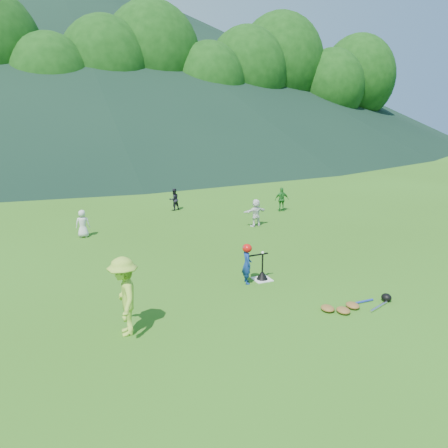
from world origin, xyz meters
The scene contains 15 objects.
ground centered at (0.00, 0.00, 0.00)m, with size 120.00×120.00×0.00m, color #305F15.
home_plate centered at (0.00, 0.00, 0.01)m, with size 0.45×0.45×0.02m, color silver.
baseball centered at (0.00, 0.00, 0.74)m, with size 0.08×0.08×0.08m, color white.
batter_child centered at (-0.47, -0.04, 0.50)m, with size 0.37×0.24×1.01m, color navy.
adult_coach centered at (-3.81, -1.43, 0.79)m, with size 1.02×0.58×1.58m, color #9AC439.
fielder_a centered at (-3.83, 5.97, 0.48)m, with size 0.47×0.31×0.96m, color silver.
fielder_b centered at (0.32, 8.76, 0.48)m, with size 0.47×0.37×0.97m, color black.
fielder_c centered at (4.56, 6.73, 0.52)m, with size 0.61×0.26×1.05m, color #227226.
fielder_d centered at (2.35, 4.90, 0.52)m, with size 0.97×0.31×1.05m, color white.
batting_tee centered at (0.00, 0.00, 0.13)m, with size 0.30×0.30×0.68m.
batter_gear centered at (-0.44, -0.04, 0.91)m, with size 0.73×0.26×0.37m.
equipment_pile centered at (1.05, -2.31, 0.07)m, with size 1.80×0.64×0.19m.
outfield_fence centered at (0.00, 28.00, 0.70)m, with size 70.07×0.08×1.33m.
tree_line centered at (0.20, 33.83, 8.21)m, with size 70.04×11.40×14.82m.
distant_hills centered at (-7.63, 81.81, 14.98)m, with size 155.00×140.00×32.00m.
Camera 1 is at (-5.13, -9.35, 4.26)m, focal length 35.00 mm.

